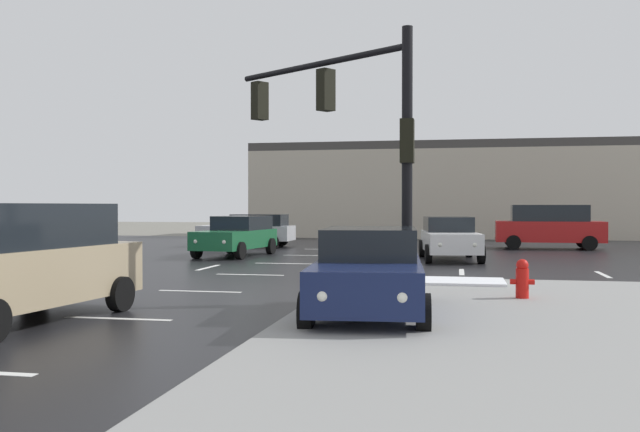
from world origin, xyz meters
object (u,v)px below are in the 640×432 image
(suv_tan, at_px, (15,260))
(sedan_navy, at_px, (369,271))
(traffic_signal_mast, at_px, (353,121))
(sedan_white, at_px, (449,237))
(sedan_silver, at_px, (250,230))
(fire_hydrant, at_px, (522,279))
(suv_red, at_px, (549,226))
(sedan_green, at_px, (237,235))

(suv_tan, bearing_deg, sedan_navy, 112.81)
(traffic_signal_mast, bearing_deg, suv_tan, 76.49)
(sedan_white, bearing_deg, sedan_navy, -12.05)
(sedan_navy, height_order, sedan_silver, same)
(suv_tan, height_order, sedan_white, suv_tan)
(fire_hydrant, distance_m, suv_red, 19.29)
(traffic_signal_mast, relative_size, sedan_navy, 1.19)
(suv_tan, bearing_deg, suv_red, 159.99)
(suv_tan, bearing_deg, traffic_signal_mast, 138.81)
(traffic_signal_mast, relative_size, fire_hydrant, 6.99)
(sedan_green, bearing_deg, sedan_silver, -161.53)
(fire_hydrant, relative_size, suv_red, 0.16)
(sedan_green, bearing_deg, sedan_white, 93.86)
(fire_hydrant, distance_m, sedan_silver, 20.91)
(traffic_signal_mast, relative_size, sedan_green, 1.19)
(sedan_silver, height_order, sedan_white, same)
(sedan_navy, distance_m, sedan_white, 13.92)
(sedan_silver, bearing_deg, suv_red, -174.67)
(suv_red, bearing_deg, sedan_navy, -103.51)
(sedan_green, xyz_separation_m, sedan_white, (8.29, -0.38, 0.00))
(sedan_green, height_order, sedan_navy, same)
(traffic_signal_mast, height_order, sedan_green, traffic_signal_mast)
(traffic_signal_mast, bearing_deg, suv_red, -74.96)
(suv_red, relative_size, suv_tan, 0.98)
(sedan_green, bearing_deg, suv_tan, 10.71)
(fire_hydrant, distance_m, sedan_white, 11.67)
(sedan_white, bearing_deg, traffic_signal_mast, -17.14)
(sedan_green, bearing_deg, sedan_navy, 32.74)
(traffic_signal_mast, xyz_separation_m, suv_tan, (-5.13, -4.65, -2.80))
(sedan_silver, distance_m, sedan_white, 11.34)
(sedan_navy, bearing_deg, sedan_silver, -162.21)
(suv_red, bearing_deg, traffic_signal_mast, -107.79)
(sedan_green, xyz_separation_m, suv_red, (12.74, 7.13, 0.24))
(fire_hydrant, height_order, sedan_white, sedan_white)
(sedan_green, height_order, sedan_silver, same)
(suv_tan, bearing_deg, sedan_white, 162.07)
(fire_hydrant, bearing_deg, suv_tan, -155.28)
(fire_hydrant, height_order, sedan_navy, sedan_navy)
(traffic_signal_mast, distance_m, suv_tan, 7.46)
(traffic_signal_mast, distance_m, fire_hydrant, 4.93)
(sedan_green, relative_size, sedan_navy, 1.01)
(fire_hydrant, distance_m, suv_tan, 9.57)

